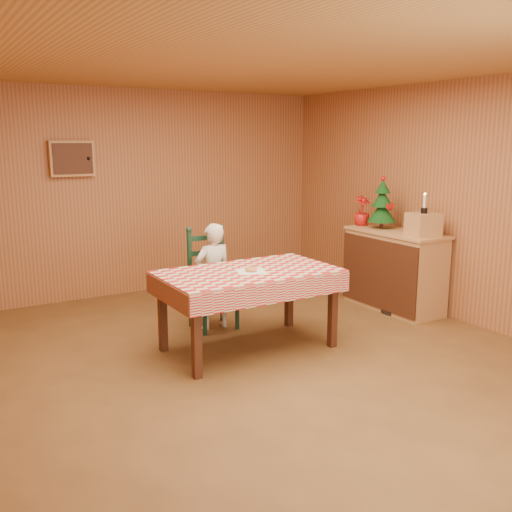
# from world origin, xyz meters

# --- Properties ---
(ground) EXTENTS (6.00, 6.00, 0.00)m
(ground) POSITION_xyz_m (0.00, 0.00, 0.00)
(ground) COLOR brown
(ground) RESTS_ON ground
(cabin_walls) EXTENTS (5.10, 6.05, 2.65)m
(cabin_walls) POSITION_xyz_m (-0.00, 0.53, 1.83)
(cabin_walls) COLOR #A8673C
(cabin_walls) RESTS_ON ground
(dining_table) EXTENTS (1.66, 0.96, 0.77)m
(dining_table) POSITION_xyz_m (0.04, 0.41, 0.69)
(dining_table) COLOR #472213
(dining_table) RESTS_ON ground
(ladder_chair) EXTENTS (0.44, 0.40, 1.08)m
(ladder_chair) POSITION_xyz_m (0.04, 1.20, 0.50)
(ladder_chair) COLOR #10301D
(ladder_chair) RESTS_ON ground
(seated_child) EXTENTS (0.41, 0.27, 1.12)m
(seated_child) POSITION_xyz_m (0.04, 1.14, 0.56)
(seated_child) COLOR silver
(seated_child) RESTS_ON ground
(napkin) EXTENTS (0.34, 0.34, 0.00)m
(napkin) POSITION_xyz_m (0.04, 0.36, 0.77)
(napkin) COLOR white
(napkin) RESTS_ON dining_table
(donut) EXTENTS (0.13, 0.13, 0.04)m
(donut) POSITION_xyz_m (0.04, 0.36, 0.79)
(donut) COLOR #D7914D
(donut) RESTS_ON napkin
(shelf_unit) EXTENTS (0.54, 1.24, 0.93)m
(shelf_unit) POSITION_xyz_m (2.19, 0.69, 0.47)
(shelf_unit) COLOR tan
(shelf_unit) RESTS_ON ground
(crate) EXTENTS (0.35, 0.35, 0.25)m
(crate) POSITION_xyz_m (2.20, 0.29, 1.06)
(crate) COLOR tan
(crate) RESTS_ON shelf_unit
(christmas_tree) EXTENTS (0.34, 0.34, 0.62)m
(christmas_tree) POSITION_xyz_m (2.20, 0.93, 1.21)
(christmas_tree) COLOR #472213
(christmas_tree) RESTS_ON shelf_unit
(flower_arrangement) EXTENTS (0.23, 0.23, 0.36)m
(flower_arrangement) POSITION_xyz_m (2.15, 1.24, 1.11)
(flower_arrangement) COLOR #B21510
(flower_arrangement) RESTS_ON shelf_unit
(candle_set) EXTENTS (0.07, 0.07, 0.22)m
(candle_set) POSITION_xyz_m (2.20, 0.29, 1.24)
(candle_set) COLOR black
(candle_set) RESTS_ON crate
(storage_bin) EXTENTS (0.50, 0.50, 0.39)m
(storage_bin) POSITION_xyz_m (2.12, 0.53, 0.19)
(storage_bin) COLOR black
(storage_bin) RESTS_ON ground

